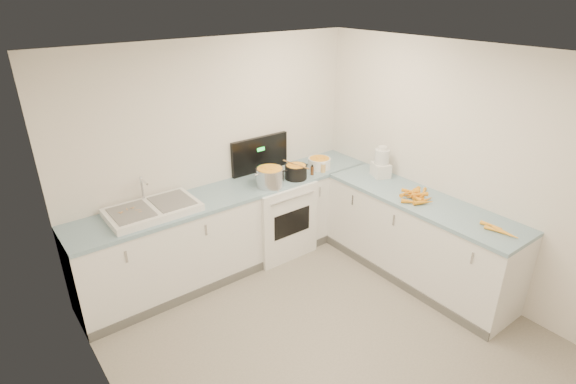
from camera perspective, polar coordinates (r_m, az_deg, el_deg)
floor at (r=4.30m, az=6.07°, el=-18.96°), size 3.50×4.00×0.00m
ceiling at (r=3.15m, az=8.16°, el=16.12°), size 3.50×4.00×0.00m
wall_back at (r=5.04m, az=-8.99°, el=4.61°), size 3.50×0.00×2.50m
wall_left at (r=2.82m, az=-20.64°, el=-14.51°), size 0.00×4.00×2.50m
wall_right at (r=4.84m, az=22.10°, el=2.18°), size 0.00×4.00×2.50m
counter_back at (r=5.12m, az=-6.78°, el=-4.51°), size 3.50×0.62×0.94m
counter_right at (r=5.08m, az=16.07°, el=-5.65°), size 0.62×2.20×0.94m
stove at (r=5.37m, az=-1.67°, el=-2.82°), size 0.76×0.65×1.36m
sink at (r=4.56m, az=-16.82°, el=-2.14°), size 0.86×0.52×0.31m
steel_pot at (r=4.94m, az=-2.32°, el=1.78°), size 0.41×0.41×0.23m
black_pot at (r=5.14m, az=1.02°, el=2.47°), size 0.28×0.28×0.18m
wooden_spoon at (r=5.10m, az=1.03°, el=3.51°), size 0.08×0.39×0.02m
mixing_bowl at (r=5.45m, az=4.00°, el=3.68°), size 0.31×0.31×0.13m
extract_bottle at (r=5.26m, az=3.09°, el=2.71°), size 0.04×0.04×0.10m
spice_jar at (r=5.34m, az=4.48°, el=3.05°), size 0.06×0.06×0.10m
food_processor at (r=5.28m, az=11.76°, el=3.56°), size 0.25×0.27×0.36m
carrot_pile at (r=4.83m, az=15.85°, el=-0.47°), size 0.48×0.36×0.09m
peeled_carrots at (r=4.47m, az=25.20°, el=-4.39°), size 0.13×0.37×0.04m
peelings at (r=4.53m, az=-19.58°, el=-2.16°), size 0.24×0.18×0.01m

